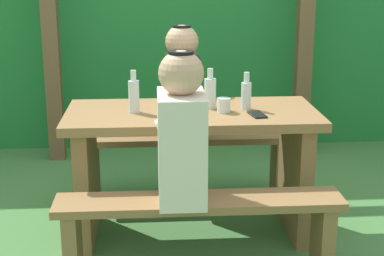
# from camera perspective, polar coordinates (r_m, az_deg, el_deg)

# --- Properties ---
(ground_plane) EXTENTS (12.00, 12.00, 0.00)m
(ground_plane) POSITION_cam_1_polar(r_m,az_deg,el_deg) (3.56, 0.00, -10.01)
(ground_plane) COLOR #477B40
(hedge_backdrop) EXTENTS (6.40, 0.65, 2.23)m
(hedge_backdrop) POSITION_cam_1_polar(r_m,az_deg,el_deg) (5.27, -1.53, 11.06)
(hedge_backdrop) COLOR #227733
(hedge_backdrop) RESTS_ON ground_plane
(pergola_post_left) EXTENTS (0.12, 0.12, 2.03)m
(pergola_post_left) POSITION_cam_1_polar(r_m,az_deg,el_deg) (4.74, -13.40, 8.91)
(pergola_post_left) COLOR brown
(pergola_post_left) RESTS_ON ground_plane
(pergola_post_right) EXTENTS (0.12, 0.12, 2.03)m
(pergola_post_right) POSITION_cam_1_polar(r_m,az_deg,el_deg) (4.83, 10.77, 9.18)
(pergola_post_right) COLOR brown
(pergola_post_right) RESTS_ON ground_plane
(picnic_table) EXTENTS (1.40, 0.64, 0.74)m
(picnic_table) POSITION_cam_1_polar(r_m,az_deg,el_deg) (3.37, 0.00, -2.26)
(picnic_table) COLOR olive
(picnic_table) RESTS_ON ground_plane
(bench_near) EXTENTS (1.40, 0.24, 0.44)m
(bench_near) POSITION_cam_1_polar(r_m,az_deg,el_deg) (2.94, 0.72, -9.02)
(bench_near) COLOR olive
(bench_near) RESTS_ON ground_plane
(bench_far) EXTENTS (1.40, 0.24, 0.44)m
(bench_far) POSITION_cam_1_polar(r_m,az_deg,el_deg) (3.94, -0.53, -2.43)
(bench_far) COLOR olive
(bench_far) RESTS_ON ground_plane
(person_white_shirt) EXTENTS (0.25, 0.35, 0.72)m
(person_white_shirt) POSITION_cam_1_polar(r_m,az_deg,el_deg) (2.78, -1.02, -0.46)
(person_white_shirt) COLOR silver
(person_white_shirt) RESTS_ON bench_near
(person_black_coat) EXTENTS (0.25, 0.35, 0.72)m
(person_black_coat) POSITION_cam_1_polar(r_m,az_deg,el_deg) (3.82, -0.95, 4.07)
(person_black_coat) COLOR black
(person_black_coat) RESTS_ON bench_far
(drinking_glass) EXTENTS (0.07, 0.07, 0.08)m
(drinking_glass) POSITION_cam_1_polar(r_m,az_deg,el_deg) (3.27, 3.06, 2.20)
(drinking_glass) COLOR silver
(drinking_glass) RESTS_ON picnic_table
(bottle_left) EXTENTS (0.06, 0.06, 0.23)m
(bottle_left) POSITION_cam_1_polar(r_m,az_deg,el_deg) (3.26, -5.59, 3.16)
(bottle_left) COLOR silver
(bottle_left) RESTS_ON picnic_table
(bottle_right) EXTENTS (0.06, 0.06, 0.21)m
(bottle_right) POSITION_cam_1_polar(r_m,az_deg,el_deg) (3.34, 5.21, 3.26)
(bottle_right) COLOR silver
(bottle_right) RESTS_ON picnic_table
(bottle_center) EXTENTS (0.07, 0.07, 0.23)m
(bottle_center) POSITION_cam_1_polar(r_m,az_deg,el_deg) (3.35, 1.75, 3.46)
(bottle_center) COLOR silver
(bottle_center) RESTS_ON picnic_table
(cell_phone) EXTENTS (0.09, 0.15, 0.01)m
(cell_phone) POSITION_cam_1_polar(r_m,az_deg,el_deg) (3.22, 6.27, 1.29)
(cell_phone) COLOR black
(cell_phone) RESTS_ON picnic_table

